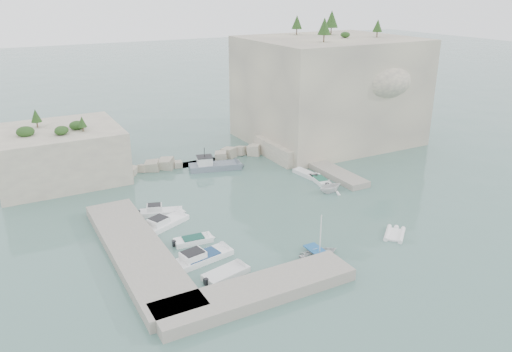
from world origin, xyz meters
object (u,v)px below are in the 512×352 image
motorboat_a (161,214)px  tender_east_c (306,175)px  motorboat_c (193,242)px  tender_east_a (330,192)px  rowboat (319,257)px  motorboat_d (202,260)px  work_boat (215,169)px  motorboat_e (226,276)px  tender_east_b (320,182)px  inflatable_dinghy (394,236)px  tender_east_d (293,162)px  motorboat_b (165,226)px

motorboat_a → tender_east_c: motorboat_a is taller
motorboat_c → tender_east_a: size_ratio=1.20×
motorboat_c → rowboat: rowboat is taller
rowboat → tender_east_a: (10.77, 12.80, 0.00)m
motorboat_d → work_boat: work_boat is taller
rowboat → motorboat_e: bearing=81.6°
rowboat → tender_east_b: 20.04m
motorboat_a → tender_east_b: bearing=17.5°
motorboat_c → tender_east_b: bearing=24.8°
motorboat_c → tender_east_a: bearing=16.6°
tender_east_a → motorboat_d: bearing=103.9°
motorboat_d → rowboat: size_ratio=1.66×
inflatable_dinghy → tender_east_a: (1.19, 12.98, 0.00)m
motorboat_c → tender_east_b: same height
rowboat → tender_east_d: bearing=-28.2°
motorboat_c → work_boat: (11.08, 19.14, 0.00)m
tender_east_b → motorboat_e: bearing=134.9°
work_boat → inflatable_dinghy: bearing=-59.4°
work_boat → rowboat: bearing=-78.6°
tender_east_b → work_boat: 15.39m
motorboat_a → rowboat: (10.43, -16.74, 0.00)m
motorboat_e → tender_east_b: 25.96m
motorboat_b → tender_east_c: bearing=-10.2°
tender_east_b → tender_east_d: 8.79m
tender_east_a → motorboat_c: bearing=94.9°
tender_east_c → motorboat_d: bearing=116.2°
motorboat_d → inflatable_dinghy: bearing=-24.3°
tender_east_a → tender_east_d: (2.14, 12.21, 0.00)m
tender_east_b → tender_east_d: tender_east_d is taller
tender_east_b → work_boat: work_boat is taller
motorboat_a → motorboat_e: (0.93, -15.48, 0.00)m
motorboat_e → motorboat_c: bearing=78.7°
motorboat_c → inflatable_dinghy: (19.30, -8.78, 0.00)m
tender_east_d → motorboat_b: bearing=142.1°
tender_east_d → work_boat: work_boat is taller
motorboat_e → tender_east_c: bearing=27.8°
rowboat → tender_east_c: 22.44m
motorboat_d → rowboat: (10.38, -4.85, 0.00)m
tender_east_a → tender_east_c: size_ratio=0.79×
motorboat_a → rowboat: bearing=-39.4°
motorboat_e → tender_east_a: bearing=16.6°
tender_east_c → work_boat: size_ratio=0.56×
work_boat → motorboat_b: bearing=-117.3°
rowboat → motorboat_b: bearing=37.9°
tender_east_a → tender_east_b: size_ratio=0.80×
motorboat_e → work_boat: 28.63m
tender_east_d → inflatable_dinghy: bearing=-160.6°
motorboat_b → motorboat_e: motorboat_b is taller
motorboat_d → motorboat_e: bearing=-86.5°
motorboat_c → tender_east_d: bearing=40.9°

